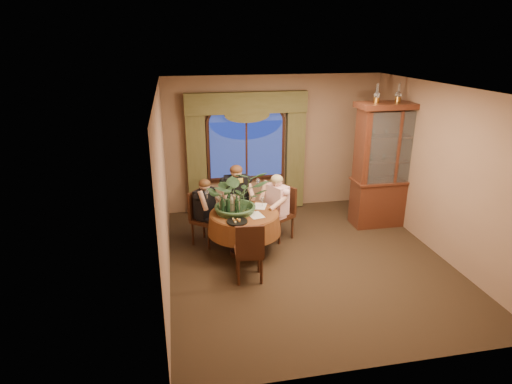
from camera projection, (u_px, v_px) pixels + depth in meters
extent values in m
plane|color=black|center=(307.00, 260.00, 7.11)|extent=(5.00, 5.00, 0.00)
plane|color=#836249|center=(274.00, 143.00, 8.94)|extent=(4.50, 0.00, 4.50)
plane|color=#836249|center=(442.00, 172.00, 7.04)|extent=(0.00, 5.00, 5.00)
plane|color=white|center=(315.00, 88.00, 6.16)|extent=(5.00, 5.00, 0.00)
cube|color=#4B4822|center=(197.00, 159.00, 8.61)|extent=(0.38, 0.14, 2.32)
cube|color=#4B4822|center=(295.00, 154.00, 8.98)|extent=(0.38, 0.14, 2.32)
cylinder|color=maroon|center=(244.00, 233.00, 7.23)|extent=(1.62, 1.62, 0.75)
cube|color=#3E1E15|center=(390.00, 165.00, 8.14)|extent=(1.47, 0.58, 2.38)
cube|color=black|center=(279.00, 214.00, 7.74)|extent=(0.58, 0.58, 0.96)
cube|color=black|center=(239.00, 209.00, 7.94)|extent=(0.44, 0.44, 0.96)
cube|color=black|center=(206.00, 219.00, 7.54)|extent=(0.59, 0.59, 0.96)
cube|color=black|center=(249.00, 250.00, 6.41)|extent=(0.45, 0.45, 0.96)
imported|color=#365C36|center=(237.00, 174.00, 6.93)|extent=(1.04, 1.16, 0.90)
imported|color=#43522B|center=(247.00, 213.00, 7.03)|extent=(0.16, 0.16, 0.05)
cylinder|color=black|center=(237.00, 221.00, 6.73)|extent=(0.33, 0.33, 0.02)
cylinder|color=tan|center=(221.00, 204.00, 7.03)|extent=(0.07, 0.07, 0.33)
cylinder|color=black|center=(229.00, 201.00, 7.16)|extent=(0.07, 0.07, 0.33)
cylinder|color=black|center=(222.00, 206.00, 6.91)|extent=(0.07, 0.07, 0.33)
cylinder|color=black|center=(228.00, 205.00, 6.96)|extent=(0.07, 0.07, 0.33)
cylinder|color=tan|center=(231.00, 204.00, 7.02)|extent=(0.07, 0.07, 0.33)
cylinder|color=black|center=(237.00, 205.00, 6.96)|extent=(0.07, 0.07, 0.33)
cube|color=white|center=(256.00, 215.00, 6.98)|extent=(0.27, 0.34, 0.00)
cube|color=white|center=(260.00, 206.00, 7.36)|extent=(0.30, 0.35, 0.00)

